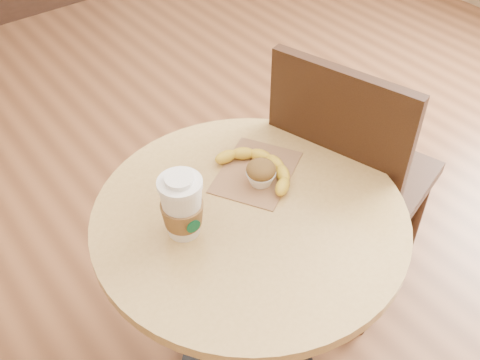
{
  "coord_description": "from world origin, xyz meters",
  "views": [
    {
      "loc": [
        -0.51,
        -0.74,
        1.73
      ],
      "look_at": [
        0.09,
        0.04,
        0.83
      ],
      "focal_mm": 42.0,
      "sensor_mm": 36.0,
      "label": 1
    }
  ],
  "objects_px": {
    "cafe_table": "(249,263)",
    "chair_right": "(347,177)",
    "muffin": "(261,173)",
    "coffee_cup": "(182,208)",
    "banana": "(260,168)"
  },
  "relations": [
    {
      "from": "banana",
      "to": "cafe_table",
      "type": "bearing_deg",
      "value": -147.04
    },
    {
      "from": "coffee_cup",
      "to": "muffin",
      "type": "bearing_deg",
      "value": 7.72
    },
    {
      "from": "chair_right",
      "to": "coffee_cup",
      "type": "height_order",
      "value": "chair_right"
    },
    {
      "from": "coffee_cup",
      "to": "banana",
      "type": "xyz_separation_m",
      "value": [
        0.27,
        0.05,
        -0.06
      ]
    },
    {
      "from": "muffin",
      "to": "coffee_cup",
      "type": "bearing_deg",
      "value": -175.99
    },
    {
      "from": "cafe_table",
      "to": "chair_right",
      "type": "relative_size",
      "value": 0.78
    },
    {
      "from": "chair_right",
      "to": "banana",
      "type": "bearing_deg",
      "value": 71.84
    },
    {
      "from": "cafe_table",
      "to": "banana",
      "type": "xyz_separation_m",
      "value": [
        0.11,
        0.1,
        0.21
      ]
    },
    {
      "from": "cafe_table",
      "to": "chair_right",
      "type": "bearing_deg",
      "value": 10.94
    },
    {
      "from": "coffee_cup",
      "to": "muffin",
      "type": "distance_m",
      "value": 0.25
    },
    {
      "from": "coffee_cup",
      "to": "cafe_table",
      "type": "bearing_deg",
      "value": -13.55
    },
    {
      "from": "cafe_table",
      "to": "coffee_cup",
      "type": "bearing_deg",
      "value": 162.74
    },
    {
      "from": "chair_right",
      "to": "muffin",
      "type": "height_order",
      "value": "chair_right"
    },
    {
      "from": "muffin",
      "to": "cafe_table",
      "type": "bearing_deg",
      "value": -142.63
    },
    {
      "from": "cafe_table",
      "to": "muffin",
      "type": "xyz_separation_m",
      "value": [
        0.09,
        0.07,
        0.23
      ]
    }
  ]
}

